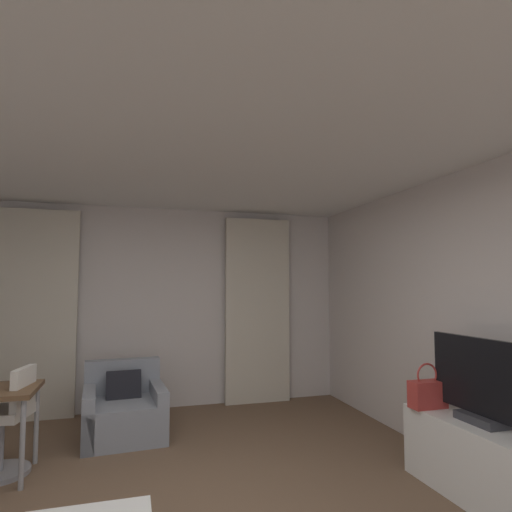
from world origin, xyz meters
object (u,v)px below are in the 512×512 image
(tv_console, at_px, (484,463))
(handbag_primary, at_px, (428,393))
(tv_flatscreen, at_px, (480,383))
(armchair, at_px, (124,412))
(desk_chair, at_px, (6,427))

(tv_console, relative_size, handbag_primary, 3.44)
(handbag_primary, bearing_deg, tv_flatscreen, -76.02)
(tv_console, distance_m, tv_flatscreen, 0.57)
(tv_console, xyz_separation_m, tv_flatscreen, (-0.00, 0.01, 0.57))
(armchair, distance_m, tv_flatscreen, 3.39)
(tv_flatscreen, bearing_deg, tv_console, -90.00)
(armchair, xyz_separation_m, tv_flatscreen, (2.56, -2.15, 0.59))
(tv_console, height_order, tv_flatscreen, tv_flatscreen)
(desk_chair, distance_m, tv_console, 3.80)
(tv_console, bearing_deg, desk_chair, 156.90)
(tv_console, bearing_deg, armchair, 139.81)
(tv_flatscreen, bearing_deg, desk_chair, 157.02)
(tv_flatscreen, relative_size, handbag_primary, 2.53)
(desk_chair, relative_size, tv_flatscreen, 0.95)
(armchair, height_order, handbag_primary, handbag_primary)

